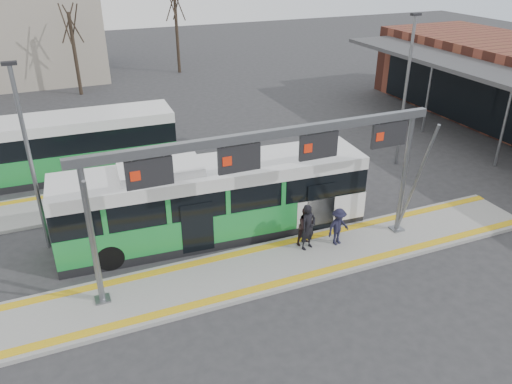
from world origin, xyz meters
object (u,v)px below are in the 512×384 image
(hero_bus, at_px, (214,200))
(passenger_b, at_px, (306,226))
(passenger_c, at_px, (338,227))
(gantry, at_px, (271,159))
(passenger_a, at_px, (308,227))

(hero_bus, bearing_deg, passenger_b, -34.62)
(passenger_c, bearing_deg, hero_bus, 133.50)
(gantry, relative_size, passenger_b, 8.06)
(gantry, relative_size, passenger_a, 6.92)
(hero_bus, bearing_deg, passenger_c, -30.80)
(hero_bus, xyz_separation_m, passenger_c, (4.18, -2.86, -0.64))
(hero_bus, relative_size, passenger_b, 7.79)
(passenger_b, xyz_separation_m, passenger_c, (1.17, -0.49, -0.03))
(gantry, distance_m, passenger_c, 4.49)
(passenger_a, bearing_deg, gantry, 169.29)
(gantry, height_order, passenger_a, gantry)
(passenger_b, height_order, passenger_c, passenger_b)
(passenger_a, distance_m, passenger_b, 0.33)
(hero_bus, xyz_separation_m, passenger_b, (3.01, -2.37, -0.61))
(passenger_a, bearing_deg, hero_bus, 118.87)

